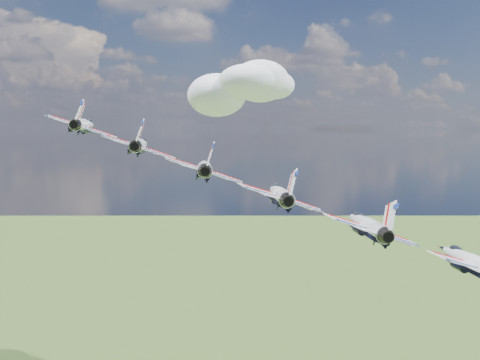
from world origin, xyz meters
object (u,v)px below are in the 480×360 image
object	(u,v)px
jet_0	(84,125)
jet_5	(470,261)
jet_1	(140,145)
jet_4	(366,225)
jet_2	(204,167)
jet_3	(279,194)

from	to	relation	value
jet_0	jet_5	distance (m)	54.17
jet_1	jet_4	distance (m)	32.50
jet_5	jet_4	bearing A→B (deg)	145.02
jet_0	jet_2	distance (m)	21.67
jet_2	jet_3	world-z (taller)	jet_2
jet_1	jet_2	bearing A→B (deg)	-34.98
jet_0	jet_4	size ratio (longest dim) A/B	1.00
jet_4	jet_5	world-z (taller)	jet_4
jet_1	jet_4	xyz separation A→B (m)	(21.57, -22.91, -8.14)
jet_1	jet_5	xyz separation A→B (m)	(28.76, -30.54, -10.85)
jet_5	jet_3	bearing A→B (deg)	145.02
jet_0	jet_3	distance (m)	32.50
jet_1	jet_3	distance (m)	21.67
jet_1	jet_2	distance (m)	10.83
jet_2	jet_4	distance (m)	21.67
jet_3	jet_2	bearing A→B (deg)	145.02
jet_2	jet_3	distance (m)	10.83
jet_3	jet_5	world-z (taller)	jet_3
jet_2	jet_5	size ratio (longest dim) A/B	1.00
jet_3	jet_4	world-z (taller)	jet_3
jet_0	jet_5	bearing A→B (deg)	-34.98
jet_2	jet_5	xyz separation A→B (m)	(21.57, -22.91, -8.14)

